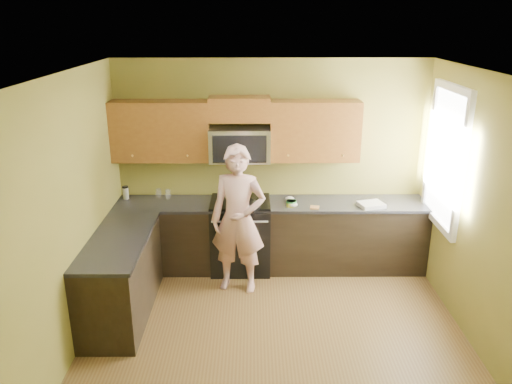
{
  "coord_description": "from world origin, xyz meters",
  "views": [
    {
      "loc": [
        -0.23,
        -4.36,
        3.19
      ],
      "look_at": [
        -0.2,
        1.3,
        1.2
      ],
      "focal_mm": 35.34,
      "sensor_mm": 36.0,
      "label": 1
    }
  ],
  "objects_px": {
    "microwave": "(240,160)",
    "frying_pan": "(249,208)",
    "woman": "(238,220)",
    "stove": "(241,235)",
    "butter_tub": "(291,206)",
    "travel_mug": "(126,199)"
  },
  "relations": [
    {
      "from": "woman",
      "to": "frying_pan",
      "type": "relative_size",
      "value": 3.57
    },
    {
      "from": "frying_pan",
      "to": "butter_tub",
      "type": "height_order",
      "value": "frying_pan"
    },
    {
      "from": "microwave",
      "to": "travel_mug",
      "type": "relative_size",
      "value": 4.39
    },
    {
      "from": "microwave",
      "to": "woman",
      "type": "distance_m",
      "value": 0.85
    },
    {
      "from": "frying_pan",
      "to": "butter_tub",
      "type": "relative_size",
      "value": 3.82
    },
    {
      "from": "stove",
      "to": "woman",
      "type": "xyz_separation_m",
      "value": [
        -0.01,
        -0.53,
        0.43
      ]
    },
    {
      "from": "stove",
      "to": "butter_tub",
      "type": "bearing_deg",
      "value": -10.35
    },
    {
      "from": "microwave",
      "to": "travel_mug",
      "type": "height_order",
      "value": "microwave"
    },
    {
      "from": "frying_pan",
      "to": "woman",
      "type": "bearing_deg",
      "value": -127.42
    },
    {
      "from": "woman",
      "to": "stove",
      "type": "bearing_deg",
      "value": 99.68
    },
    {
      "from": "travel_mug",
      "to": "microwave",
      "type": "bearing_deg",
      "value": -1.5
    },
    {
      "from": "stove",
      "to": "butter_tub",
      "type": "distance_m",
      "value": 0.79
    },
    {
      "from": "butter_tub",
      "to": "travel_mug",
      "type": "xyz_separation_m",
      "value": [
        -2.15,
        0.28,
        0.0
      ]
    },
    {
      "from": "stove",
      "to": "frying_pan",
      "type": "relative_size",
      "value": 1.88
    },
    {
      "from": "microwave",
      "to": "frying_pan",
      "type": "bearing_deg",
      "value": -73.56
    },
    {
      "from": "woman",
      "to": "travel_mug",
      "type": "height_order",
      "value": "woman"
    },
    {
      "from": "stove",
      "to": "woman",
      "type": "relative_size",
      "value": 0.53
    },
    {
      "from": "woman",
      "to": "butter_tub",
      "type": "xyz_separation_m",
      "value": [
        0.66,
        0.41,
        0.02
      ]
    },
    {
      "from": "woman",
      "to": "microwave",
      "type": "bearing_deg",
      "value": 99.92
    },
    {
      "from": "stove",
      "to": "microwave",
      "type": "relative_size",
      "value": 1.25
    },
    {
      "from": "stove",
      "to": "microwave",
      "type": "xyz_separation_m",
      "value": [
        0.0,
        0.12,
        0.97
      ]
    },
    {
      "from": "woman",
      "to": "travel_mug",
      "type": "bearing_deg",
      "value": 166.06
    }
  ]
}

